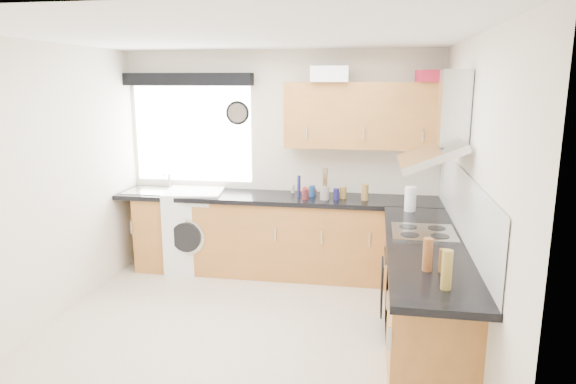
% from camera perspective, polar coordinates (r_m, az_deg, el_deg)
% --- Properties ---
extents(ground_plane, '(3.60, 3.60, 0.00)m').
position_cam_1_polar(ground_plane, '(4.64, -5.00, -15.53)').
color(ground_plane, beige).
extents(ceiling, '(3.60, 3.60, 0.02)m').
position_cam_1_polar(ceiling, '(4.13, -5.67, 16.91)').
color(ceiling, white).
rests_on(ceiling, wall_back).
extents(wall_back, '(3.60, 0.02, 2.50)m').
position_cam_1_polar(wall_back, '(5.94, -0.83, 3.42)').
color(wall_back, silver).
rests_on(wall_back, ground_plane).
extents(wall_front, '(3.60, 0.02, 2.50)m').
position_cam_1_polar(wall_front, '(2.59, -15.78, -8.84)').
color(wall_front, silver).
rests_on(wall_front, ground_plane).
extents(wall_left, '(0.02, 3.60, 2.50)m').
position_cam_1_polar(wall_left, '(4.98, -25.73, 0.49)').
color(wall_left, silver).
rests_on(wall_left, ground_plane).
extents(wall_right, '(0.02, 3.60, 2.50)m').
position_cam_1_polar(wall_right, '(4.13, 19.56, -1.19)').
color(wall_right, silver).
rests_on(wall_right, ground_plane).
extents(window, '(1.40, 0.02, 1.10)m').
position_cam_1_polar(window, '(6.17, -10.55, 6.35)').
color(window, white).
rests_on(window, wall_back).
extents(window_blind, '(1.50, 0.18, 0.14)m').
position_cam_1_polar(window_blind, '(6.05, -11.08, 12.20)').
color(window_blind, black).
rests_on(window_blind, wall_back).
extents(splashback, '(0.01, 3.00, 0.54)m').
position_cam_1_polar(splashback, '(4.44, 18.74, -1.18)').
color(splashback, white).
rests_on(splashback, wall_right).
extents(base_cab_back, '(3.00, 0.58, 0.86)m').
position_cam_1_polar(base_cab_back, '(5.86, -2.29, -4.94)').
color(base_cab_back, '#985F2A').
rests_on(base_cab_back, ground_plane).
extents(base_cab_corner, '(0.60, 0.60, 0.86)m').
position_cam_1_polar(base_cab_corner, '(5.75, 13.56, -5.63)').
color(base_cab_corner, '#985F2A').
rests_on(base_cab_corner, ground_plane).
extents(base_cab_right, '(0.58, 2.10, 0.86)m').
position_cam_1_polar(base_cab_right, '(4.49, 14.77, -10.87)').
color(base_cab_right, '#985F2A').
rests_on(base_cab_right, ground_plane).
extents(worktop_back, '(3.60, 0.62, 0.05)m').
position_cam_1_polar(worktop_back, '(5.72, -1.37, -0.66)').
color(worktop_back, black).
rests_on(worktop_back, base_cab_back).
extents(worktop_right, '(0.62, 2.42, 0.05)m').
position_cam_1_polar(worktop_right, '(4.19, 15.14, -5.92)').
color(worktop_right, black).
rests_on(worktop_right, base_cab_right).
extents(sink, '(0.84, 0.46, 0.10)m').
position_cam_1_polar(sink, '(6.10, -13.74, 0.43)').
color(sink, '#B5B5B6').
rests_on(sink, worktop_back).
extents(oven, '(0.56, 0.58, 0.85)m').
position_cam_1_polar(oven, '(4.63, 14.49, -10.20)').
color(oven, black).
rests_on(oven, ground_plane).
extents(hob_plate, '(0.52, 0.52, 0.01)m').
position_cam_1_polar(hob_plate, '(4.47, 14.82, -4.35)').
color(hob_plate, '#B5B5B6').
rests_on(hob_plate, worktop_right).
extents(extractor_hood, '(0.52, 0.78, 0.66)m').
position_cam_1_polar(extractor_hood, '(4.32, 16.77, 6.54)').
color(extractor_hood, '#B5B5B6').
rests_on(extractor_hood, wall_right).
extents(upper_cabinets, '(1.70, 0.35, 0.70)m').
position_cam_1_polar(upper_cabinets, '(5.61, 8.51, 8.42)').
color(upper_cabinets, '#985F2A').
rests_on(upper_cabinets, wall_back).
extents(washing_machine, '(0.72, 0.70, 0.93)m').
position_cam_1_polar(washing_machine, '(6.09, -10.19, -4.11)').
color(washing_machine, white).
rests_on(washing_machine, ground_plane).
extents(wall_clock, '(0.28, 0.04, 0.28)m').
position_cam_1_polar(wall_clock, '(5.97, -5.66, 8.73)').
color(wall_clock, black).
rests_on(wall_clock, wall_back).
extents(casserole, '(0.40, 0.29, 0.16)m').
position_cam_1_polar(casserole, '(5.51, 4.68, 12.94)').
color(casserole, white).
rests_on(casserole, upper_cabinets).
extents(storage_box, '(0.30, 0.27, 0.12)m').
position_cam_1_polar(storage_box, '(5.51, 15.55, 12.32)').
color(storage_box, '#BE1C37').
rests_on(storage_box, upper_cabinets).
extents(utensil_pot, '(0.11, 0.11, 0.14)m').
position_cam_1_polar(utensil_pot, '(5.53, 4.10, -0.11)').
color(utensil_pot, gray).
rests_on(utensil_pot, worktop_back).
extents(kitchen_roll, '(0.13, 0.13, 0.24)m').
position_cam_1_polar(kitchen_roll, '(5.16, 13.44, -0.75)').
color(kitchen_roll, white).
rests_on(kitchen_roll, worktop_right).
extents(tomato_cluster, '(0.18, 0.18, 0.07)m').
position_cam_1_polar(tomato_cluster, '(5.79, 2.28, 0.12)').
color(tomato_cluster, red).
rests_on(tomato_cluster, worktop_back).
extents(jar_0, '(0.04, 0.04, 0.16)m').
position_cam_1_polar(jar_0, '(5.73, 4.23, 0.40)').
color(jar_0, beige).
rests_on(jar_0, worktop_back).
extents(jar_1, '(0.04, 0.04, 0.24)m').
position_cam_1_polar(jar_1, '(5.62, 1.22, 0.62)').
color(jar_1, '#16194C').
rests_on(jar_1, worktop_back).
extents(jar_2, '(0.04, 0.04, 0.09)m').
position_cam_1_polar(jar_2, '(5.85, 0.55, 0.36)').
color(jar_2, gray).
rests_on(jar_2, worktop_back).
extents(jar_3, '(0.06, 0.06, 0.12)m').
position_cam_1_polar(jar_3, '(5.52, 5.39, -0.25)').
color(jar_3, '#161343').
rests_on(jar_3, worktop_back).
extents(jar_4, '(0.07, 0.07, 0.13)m').
position_cam_1_polar(jar_4, '(5.60, 6.15, -0.07)').
color(jar_4, olive).
rests_on(jar_4, worktop_back).
extents(jar_5, '(0.08, 0.08, 0.17)m').
position_cam_1_polar(jar_5, '(5.54, 8.53, -0.03)').
color(jar_5, olive).
rests_on(jar_5, worktop_back).
extents(jar_6, '(0.07, 0.07, 0.11)m').
position_cam_1_polar(jar_6, '(5.53, 1.94, -0.26)').
color(jar_6, '#4B1A1C').
rests_on(jar_6, worktop_back).
extents(jar_7, '(0.07, 0.07, 0.12)m').
position_cam_1_polar(jar_7, '(5.67, 2.68, 0.10)').
color(jar_7, navy).
rests_on(jar_7, worktop_back).
extents(bottle_0, '(0.07, 0.07, 0.22)m').
position_cam_1_polar(bottle_0, '(3.58, 15.25, -6.74)').
color(bottle_0, brown).
rests_on(bottle_0, worktop_right).
extents(bottle_1, '(0.07, 0.07, 0.25)m').
position_cam_1_polar(bottle_1, '(3.30, 17.23, -8.25)').
color(bottle_1, olive).
rests_on(bottle_1, worktop_right).
extents(bottle_2, '(0.05, 0.05, 0.16)m').
position_cam_1_polar(bottle_2, '(3.60, 16.83, -7.30)').
color(bottle_2, brown).
rests_on(bottle_2, worktop_right).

